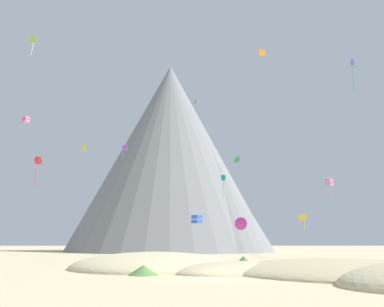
# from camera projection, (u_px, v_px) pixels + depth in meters

# --- Properties ---
(ground_plane) EXTENTS (400.00, 400.00, 0.00)m
(ground_plane) POSITION_uv_depth(u_px,v_px,m) (215.00, 279.00, 34.37)
(ground_plane) COLOR beige
(dune_foreground_left) EXTENTS (28.72, 30.28, 2.54)m
(dune_foreground_left) POSITION_uv_depth(u_px,v_px,m) (344.00, 274.00, 39.65)
(dune_foreground_left) COLOR #C6B284
(dune_foreground_left) RESTS_ON ground_plane
(dune_foreground_right) EXTENTS (19.87, 21.30, 3.35)m
(dune_foreground_right) POSITION_uv_depth(u_px,v_px,m) (155.00, 268.00, 47.13)
(dune_foreground_right) COLOR beige
(dune_foreground_right) RESTS_ON ground_plane
(dune_back_low) EXTENTS (15.23, 13.66, 2.01)m
(dune_back_low) POSITION_uv_depth(u_px,v_px,m) (235.00, 272.00, 41.13)
(dune_back_low) COLOR #CCBA8E
(dune_back_low) RESTS_ON ground_plane
(bush_mid_center) EXTENTS (2.39, 2.39, 1.00)m
(bush_mid_center) POSITION_uv_depth(u_px,v_px,m) (244.00, 260.00, 54.30)
(bush_mid_center) COLOR #477238
(bush_mid_center) RESTS_ON ground_plane
(bush_near_left) EXTENTS (2.30, 2.30, 0.52)m
(bush_near_left) POSITION_uv_depth(u_px,v_px,m) (343.00, 269.00, 42.39)
(bush_near_left) COLOR #477238
(bush_near_left) RESTS_ON ground_plane
(bush_near_right) EXTENTS (2.90, 2.90, 0.47)m
(bush_near_right) POSITION_uv_depth(u_px,v_px,m) (260.00, 272.00, 38.80)
(bush_near_right) COLOR #668C4C
(bush_near_right) RESTS_ON ground_plane
(bush_far_left) EXTENTS (3.34, 3.34, 0.84)m
(bush_far_left) POSITION_uv_depth(u_px,v_px,m) (143.00, 270.00, 37.81)
(bush_far_left) COLOR #568442
(bush_far_left) RESTS_ON ground_plane
(bush_scatter_east) EXTENTS (1.37, 1.37, 0.42)m
(bush_scatter_east) POSITION_uv_depth(u_px,v_px,m) (340.00, 266.00, 48.10)
(bush_scatter_east) COLOR #668C4C
(bush_scatter_east) RESTS_ON ground_plane
(rock_massif) EXTENTS (75.23, 75.23, 50.87)m
(rock_massif) POSITION_uv_depth(u_px,v_px,m) (176.00, 166.00, 120.06)
(rock_massif) COLOR slate
(rock_massif) RESTS_ON ground_plane
(kite_pink_mid) EXTENTS (1.77, 1.80, 4.89)m
(kite_pink_mid) POSITION_uv_depth(u_px,v_px,m) (330.00, 182.00, 92.24)
(kite_pink_mid) COLOR pink
(kite_yellow_mid) EXTENTS (1.25, 1.03, 1.35)m
(kite_yellow_mid) POSITION_uv_depth(u_px,v_px,m) (85.00, 148.00, 92.68)
(kite_yellow_mid) COLOR yellow
(kite_black_high) EXTENTS (0.62, 1.25, 1.20)m
(kite_black_high) POSITION_uv_depth(u_px,v_px,m) (195.00, 101.00, 95.84)
(kite_black_high) COLOR black
(kite_green_mid) EXTENTS (1.33, 1.37, 1.25)m
(kite_green_mid) POSITION_uv_depth(u_px,v_px,m) (236.00, 159.00, 72.86)
(kite_green_mid) COLOR green
(kite_blue_low) EXTENTS (1.91, 1.91, 1.41)m
(kite_blue_low) POSITION_uv_depth(u_px,v_px,m) (197.00, 219.00, 75.49)
(kite_blue_low) COLOR blue
(kite_rainbow_mid) EXTENTS (1.06, 1.05, 0.83)m
(kite_rainbow_mid) POSITION_uv_depth(u_px,v_px,m) (26.00, 120.00, 61.61)
(kite_rainbow_mid) COLOR #E5668C
(kite_teal_mid) EXTENTS (1.11, 1.14, 4.46)m
(kite_teal_mid) POSITION_uv_depth(u_px,v_px,m) (224.00, 178.00, 90.27)
(kite_teal_mid) COLOR teal
(kite_orange_high) EXTENTS (1.07, 0.80, 0.83)m
(kite_orange_high) POSITION_uv_depth(u_px,v_px,m) (262.00, 53.00, 60.54)
(kite_orange_high) COLOR orange
(kite_magenta_low) EXTENTS (2.34, 1.15, 2.48)m
(kite_magenta_low) POSITION_uv_depth(u_px,v_px,m) (241.00, 224.00, 88.31)
(kite_magenta_low) COLOR #D1339E
(kite_violet_mid) EXTENTS (0.75, 0.82, 2.85)m
(kite_violet_mid) POSITION_uv_depth(u_px,v_px,m) (125.00, 148.00, 87.06)
(kite_violet_mid) COLOR purple
(kite_red_mid) EXTENTS (1.44, 0.83, 5.09)m
(kite_red_mid) POSITION_uv_depth(u_px,v_px,m) (38.00, 161.00, 73.72)
(kite_red_mid) COLOR red
(kite_gold_low) EXTENTS (1.30, 1.21, 2.88)m
(kite_gold_low) POSITION_uv_depth(u_px,v_px,m) (303.00, 218.00, 77.06)
(kite_gold_low) COLOR gold
(kite_indigo_high) EXTENTS (0.56, 0.35, 5.06)m
(kite_indigo_high) POSITION_uv_depth(u_px,v_px,m) (353.00, 70.00, 67.25)
(kite_indigo_high) COLOR #5138B2
(kite_lime_high) EXTENTS (1.02, 0.35, 3.22)m
(kite_lime_high) POSITION_uv_depth(u_px,v_px,m) (33.00, 41.00, 72.28)
(kite_lime_high) COLOR #8CD133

